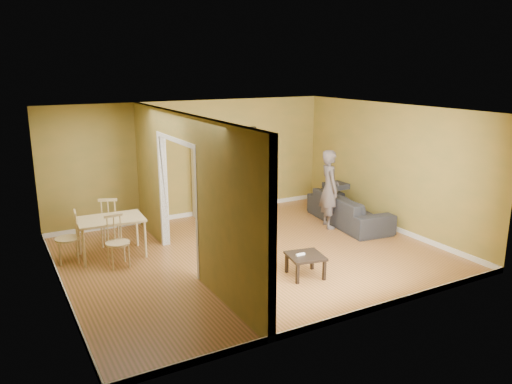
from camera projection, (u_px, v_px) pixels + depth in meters
room_shell at (252, 185)px, 8.75m from camera, size 6.50×6.50×6.50m
partition at (187, 193)px, 8.19m from camera, size 0.22×5.50×2.60m
wall_speaker at (253, 129)px, 11.59m from camera, size 0.10×0.10×0.10m
sofa at (349, 205)px, 10.73m from camera, size 2.33×1.21×0.85m
person at (330, 182)px, 10.39m from camera, size 0.84×0.74×1.94m
bookshelf at (210, 173)px, 11.21m from camera, size 0.82×0.36×1.96m
paper_box_teal at (208, 177)px, 11.15m from camera, size 0.43×0.28×0.22m
paper_box_navy_b at (210, 160)px, 11.08m from camera, size 0.45×0.29×0.23m
paper_box_navy_c at (212, 151)px, 11.05m from camera, size 0.40×0.26×0.21m
coffee_table at (305, 258)px, 8.05m from camera, size 0.55×0.55×0.37m
game_controller at (300, 254)px, 8.02m from camera, size 0.15×0.04×0.03m
dining_table at (111, 222)px, 8.84m from camera, size 1.13×0.76×0.71m
chair_left at (67, 237)px, 8.60m from camera, size 0.46×0.46×0.91m
chair_near at (118, 242)px, 8.42m from camera, size 0.42×0.42×0.89m
chair_far at (111, 221)px, 9.43m from camera, size 0.57×0.57×0.96m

